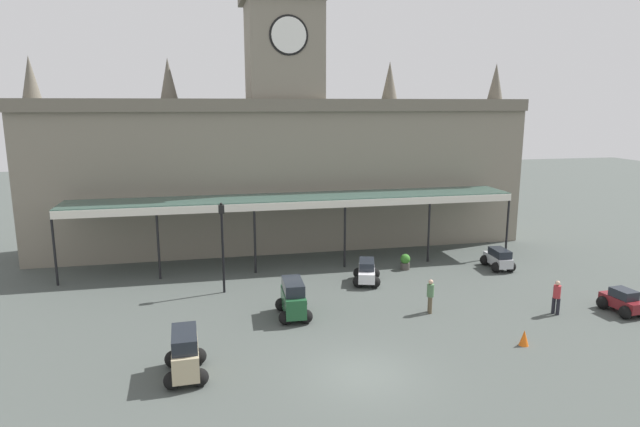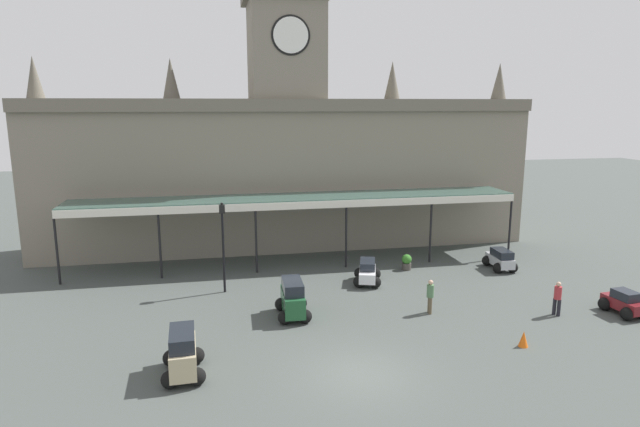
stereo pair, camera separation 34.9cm
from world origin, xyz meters
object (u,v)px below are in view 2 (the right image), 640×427
at_px(victorian_lamppost, 223,237).
at_px(car_silver_estate, 500,260).
at_px(pedestrian_crossing_forecourt, 557,297).
at_px(car_maroon_sedan, 624,304).
at_px(car_white_estate, 367,273).
at_px(car_beige_van, 183,355).
at_px(planter_by_canopy, 407,262).
at_px(car_green_van, 293,300).
at_px(traffic_cone, 524,339).
at_px(pedestrian_beside_cars, 430,295).

bearing_deg(victorian_lamppost, car_silver_estate, 2.77).
relative_size(car_silver_estate, pedestrian_crossing_forecourt, 1.38).
bearing_deg(car_maroon_sedan, car_white_estate, 147.46).
xyz_separation_m(car_beige_van, pedestrian_crossing_forecourt, (17.18, 2.46, 0.10)).
distance_m(car_beige_van, planter_by_canopy, 16.63).
bearing_deg(car_green_van, car_white_estate, 39.69).
bearing_deg(car_green_van, traffic_cone, -29.74).
xyz_separation_m(car_green_van, traffic_cone, (8.92, -5.10, -0.47)).
distance_m(pedestrian_beside_cars, traffic_cone, 4.87).
xyz_separation_m(car_silver_estate, traffic_cone, (-4.58, -9.99, -0.23)).
bearing_deg(planter_by_canopy, car_beige_van, -139.81).
distance_m(car_maroon_sedan, traffic_cone, 7.05).
bearing_deg(car_maroon_sedan, car_green_van, 169.68).
xyz_separation_m(pedestrian_crossing_forecourt, victorian_lamppost, (-15.43, 6.42, 2.13)).
distance_m(car_white_estate, car_beige_van, 13.08).
relative_size(car_green_van, planter_by_canopy, 2.54).
bearing_deg(pedestrian_beside_cars, car_white_estate, 108.94).
height_order(car_maroon_sedan, victorian_lamppost, victorian_lamppost).
bearing_deg(victorian_lamppost, traffic_cone, -37.45).
xyz_separation_m(car_maroon_sedan, pedestrian_crossing_forecourt, (-3.24, 0.51, 0.41)).
xyz_separation_m(pedestrian_crossing_forecourt, planter_by_canopy, (-4.48, 8.27, -0.42)).
xyz_separation_m(car_silver_estate, pedestrian_beside_cars, (-6.97, -5.79, 0.34)).
bearing_deg(pedestrian_crossing_forecourt, traffic_cone, -141.22).
bearing_deg(pedestrian_beside_cars, car_green_van, 172.18).
xyz_separation_m(victorian_lamppost, traffic_cone, (11.99, -9.19, -2.71)).
relative_size(car_green_van, pedestrian_crossing_forecourt, 1.46).
distance_m(car_white_estate, pedestrian_beside_cars, 5.21).
distance_m(pedestrian_crossing_forecourt, planter_by_canopy, 9.41).
xyz_separation_m(car_beige_van, victorian_lamppost, (1.75, 8.88, 2.24)).
relative_size(car_green_van, car_silver_estate, 1.06).
xyz_separation_m(victorian_lamppost, planter_by_canopy, (10.95, 1.84, -2.55)).
height_order(car_white_estate, pedestrian_beside_cars, pedestrian_beside_cars).
relative_size(car_white_estate, pedestrian_crossing_forecourt, 1.45).
xyz_separation_m(car_green_van, planter_by_canopy, (7.88, 5.93, -0.32)).
bearing_deg(car_green_van, pedestrian_beside_cars, -7.82).
relative_size(car_maroon_sedan, victorian_lamppost, 0.43).
relative_size(car_green_van, car_beige_van, 1.00).
height_order(car_white_estate, victorian_lamppost, victorian_lamppost).
distance_m(pedestrian_crossing_forecourt, traffic_cone, 4.45).
distance_m(car_silver_estate, pedestrian_beside_cars, 9.07).
bearing_deg(car_green_van, pedestrian_crossing_forecourt, -10.70).
height_order(car_beige_van, pedestrian_beside_cars, car_beige_van).
bearing_deg(traffic_cone, car_white_estate, 114.10).
xyz_separation_m(car_white_estate, car_beige_van, (-9.66, -8.81, 0.24)).
distance_m(car_green_van, car_silver_estate, 14.36).
xyz_separation_m(car_silver_estate, planter_by_canopy, (-5.62, 1.04, -0.07)).
relative_size(car_silver_estate, victorian_lamppost, 0.47).
bearing_deg(victorian_lamppost, car_beige_van, -101.11).
bearing_deg(victorian_lamppost, planter_by_canopy, 9.54).
bearing_deg(car_green_van, victorian_lamppost, 126.93).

